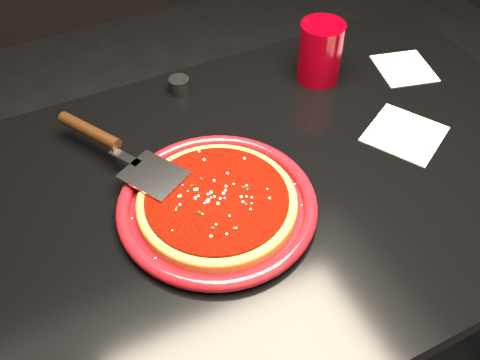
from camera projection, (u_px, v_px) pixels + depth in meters
name	position (u px, v px, depth m)	size (l,w,h in m)	color
floor	(268.00, 354.00, 1.55)	(4.00, 4.00, 0.01)	black
table	(274.00, 282.00, 1.28)	(1.20, 0.80, 0.75)	black
plate	(217.00, 205.00, 0.93)	(0.35, 0.35, 0.03)	maroon
pizza_crust	(217.00, 203.00, 0.93)	(0.28, 0.28, 0.01)	olive
pizza_crust_rim	(217.00, 201.00, 0.93)	(0.28, 0.28, 0.02)	olive
pizza_sauce	(217.00, 199.00, 0.92)	(0.25, 0.25, 0.01)	#5F0A03
parmesan_dusting	(217.00, 196.00, 0.92)	(0.24, 0.24, 0.01)	#FFF1C9
basil_flecks	(217.00, 197.00, 0.92)	(0.22, 0.22, 0.00)	black
pizza_server	(120.00, 149.00, 0.99)	(0.10, 0.36, 0.03)	silver
cup	(320.00, 52.00, 1.17)	(0.10, 0.10, 0.13)	#77010B
napkin_a	(405.00, 134.00, 1.08)	(0.14, 0.14, 0.00)	silver
napkin_b	(404.00, 68.00, 1.24)	(0.12, 0.13, 0.00)	silver
ramekin	(179.00, 85.00, 1.17)	(0.04, 0.04, 0.03)	black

